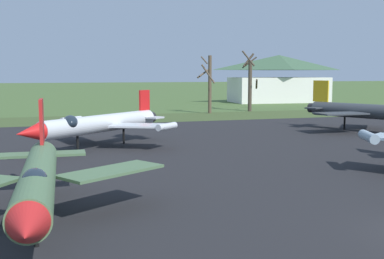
# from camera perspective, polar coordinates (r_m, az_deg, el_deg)

# --- Properties ---
(asphalt_apron) EXTENTS (70.68, 52.78, 0.05)m
(asphalt_apron) POSITION_cam_1_polar(r_m,az_deg,el_deg) (32.63, 7.33, -3.72)
(asphalt_apron) COLOR black
(asphalt_apron) RESTS_ON ground
(grass_verge_strip) EXTENTS (130.68, 12.00, 0.06)m
(grass_verge_strip) POSITION_cam_1_polar(r_m,az_deg,el_deg) (63.24, -5.05, 1.37)
(grass_verge_strip) COLOR #3B4C26
(grass_verge_strip) RESTS_ON ground
(jet_fighter_front_right) EXTENTS (12.25, 11.59, 4.45)m
(jet_fighter_front_right) POSITION_cam_1_polar(r_m,az_deg,el_deg) (37.85, -11.22, 0.69)
(jet_fighter_front_right) COLOR silver
(jet_fighter_front_right) RESTS_ON ground
(info_placard_front_right) EXTENTS (0.55, 0.31, 0.93)m
(info_placard_front_right) POSITION_cam_1_polar(r_m,az_deg,el_deg) (30.86, -18.44, -3.58)
(info_placard_front_right) COLOR black
(info_placard_front_right) RESTS_ON ground
(jet_fighter_rear_center) EXTENTS (10.64, 13.39, 4.67)m
(jet_fighter_rear_center) POSITION_cam_1_polar(r_m,az_deg,el_deg) (19.29, -17.95, -5.52)
(jet_fighter_rear_center) COLOR #4C6B47
(jet_fighter_rear_center) RESTS_ON ground
(jet_fighter_rear_left) EXTENTS (10.53, 14.12, 5.14)m
(jet_fighter_rear_left) POSITION_cam_1_polar(r_m,az_deg,el_deg) (50.81, 20.72, 2.06)
(jet_fighter_rear_left) COLOR #33383D
(jet_fighter_rear_left) RESTS_ON ground
(bare_tree_right_of_center) EXTENTS (2.53, 3.32, 8.51)m
(bare_tree_right_of_center) POSITION_cam_1_polar(r_m,az_deg,el_deg) (70.30, 2.06, 5.66)
(bare_tree_right_of_center) COLOR brown
(bare_tree_right_of_center) RESTS_ON ground
(bare_tree_far_right) EXTENTS (3.03, 3.02, 9.42)m
(bare_tree_far_right) POSITION_cam_1_polar(r_m,az_deg,el_deg) (75.22, 6.97, 5.70)
(bare_tree_far_right) COLOR #42382D
(bare_tree_far_right) RESTS_ON ground
(visitor_building) EXTENTS (20.82, 11.08, 9.65)m
(visitor_building) POSITION_cam_1_polar(r_m,az_deg,el_deg) (100.25, 10.32, 5.97)
(visitor_building) COLOR silver
(visitor_building) RESTS_ON ground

